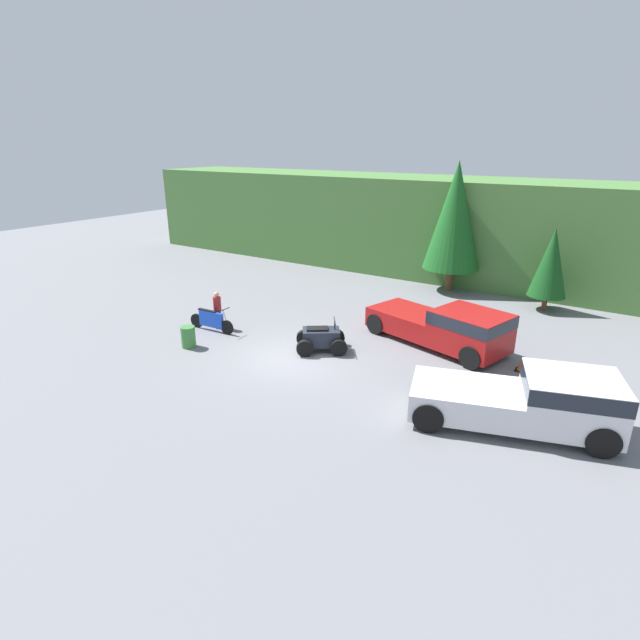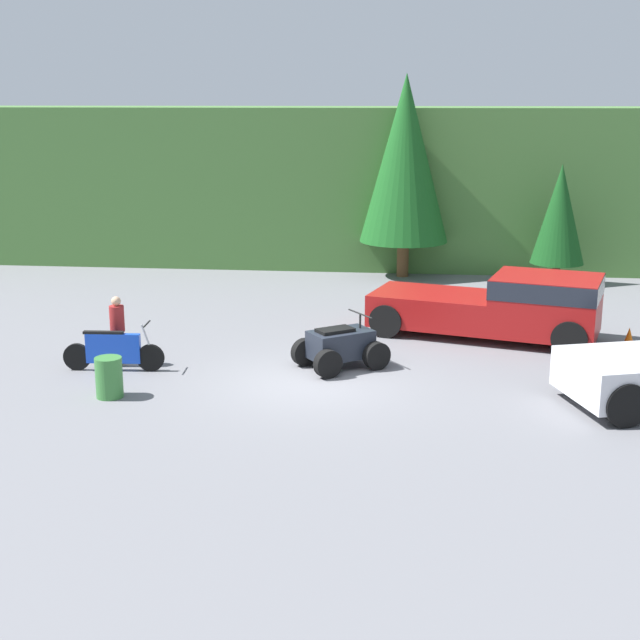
{
  "view_description": "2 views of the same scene",
  "coord_description": "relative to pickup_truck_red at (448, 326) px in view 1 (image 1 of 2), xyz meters",
  "views": [
    {
      "loc": [
        10.65,
        -14.27,
        7.96
      ],
      "look_at": [
        -0.04,
        2.03,
        0.95
      ],
      "focal_mm": 28.0,
      "sensor_mm": 36.0,
      "label": 1
    },
    {
      "loc": [
        2.23,
        -18.96,
        6.27
      ],
      "look_at": [
        -0.04,
        2.03,
        0.95
      ],
      "focal_mm": 50.0,
      "sensor_mm": 36.0,
      "label": 2
    }
  ],
  "objects": [
    {
      "name": "steel_barrel",
      "position": [
        -8.85,
        -5.7,
        -0.51
      ],
      "size": [
        0.58,
        0.58,
        0.88
      ],
      "color": "#387A38",
      "rests_on": "ground_plane"
    },
    {
      "name": "rider_person",
      "position": [
        -9.41,
        -3.41,
        -0.03
      ],
      "size": [
        0.39,
        0.39,
        1.69
      ],
      "rotation": [
        0.0,
        0.0,
        0.13
      ],
      "color": "brown",
      "rests_on": "ground_plane"
    },
    {
      "name": "pickup_truck_second",
      "position": [
        4.13,
        -4.51,
        -0.0
      ],
      "size": [
        6.12,
        3.81,
        1.77
      ],
      "rotation": [
        0.0,
        0.0,
        0.31
      ],
      "color": "silver",
      "rests_on": "ground_plane"
    },
    {
      "name": "quad_atv",
      "position": [
        -4.11,
        -3.04,
        -0.44
      ],
      "size": [
        2.38,
        2.23,
        1.27
      ],
      "rotation": [
        0.0,
        0.0,
        0.62
      ],
      "color": "black",
      "rests_on": "ground_plane"
    },
    {
      "name": "pickup_truck_red",
      "position": [
        0.0,
        0.0,
        0.0
      ],
      "size": [
        6.3,
        3.73,
        1.77
      ],
      "rotation": [
        0.0,
        0.0,
        -0.28
      ],
      "color": "maroon",
      "rests_on": "ground_plane"
    },
    {
      "name": "tree_left",
      "position": [
        -2.84,
        8.23,
        3.2
      ],
      "size": [
        3.1,
        3.1,
        7.05
      ],
      "color": "brown",
      "rests_on": "ground_plane"
    },
    {
      "name": "traffic_cone",
      "position": [
        3.08,
        -0.59,
        -0.69
      ],
      "size": [
        0.42,
        0.42,
        0.55
      ],
      "color": "black",
      "rests_on": "ground_plane"
    },
    {
      "name": "hillside_backdrop",
      "position": [
        -4.65,
        11.73,
        1.99
      ],
      "size": [
        44.0,
        6.0,
        5.87
      ],
      "color": "#477538",
      "rests_on": "ground_plane"
    },
    {
      "name": "dirt_bike",
      "position": [
        -9.38,
        -3.85,
        -0.46
      ],
      "size": [
        2.39,
        0.6,
        1.16
      ],
      "rotation": [
        0.0,
        0.0,
        0.06
      ],
      "color": "black",
      "rests_on": "ground_plane"
    },
    {
      "name": "ground_plane",
      "position": [
        -4.65,
        -4.27,
        -0.95
      ],
      "size": [
        80.0,
        80.0,
        0.0
      ],
      "primitive_type": "plane",
      "color": "slate"
    },
    {
      "name": "tree_mid_left",
      "position": [
        2.39,
        7.37,
        1.46
      ],
      "size": [
        1.8,
        1.8,
        4.09
      ],
      "color": "brown",
      "rests_on": "ground_plane"
    }
  ]
}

